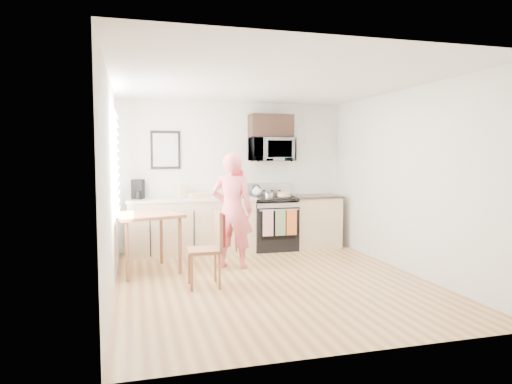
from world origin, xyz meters
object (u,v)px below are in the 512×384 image
object	(u,v)px
cake	(284,195)
chair	(215,238)
dining_table	(145,220)
microwave	(271,150)
person	(232,211)
range	(273,225)

from	to	relation	value
cake	chair	bearing A→B (deg)	-129.37
chair	dining_table	bearing A→B (deg)	132.85
dining_table	cake	xyz separation A→B (m)	(2.40, 0.98, 0.23)
microwave	cake	xyz separation A→B (m)	(0.18, -0.19, -0.79)
person	dining_table	bearing A→B (deg)	21.08
range	dining_table	world-z (taller)	range
dining_table	chair	size ratio (longest dim) A/B	1.01
person	cake	distance (m)	1.56
range	cake	world-z (taller)	range
range	microwave	bearing A→B (deg)	90.06
range	person	size ratio (longest dim) A/B	0.68
microwave	dining_table	xyz separation A→B (m)	(-2.22, -1.16, -1.02)
cake	microwave	bearing A→B (deg)	133.01
dining_table	cake	bearing A→B (deg)	22.11
dining_table	cake	world-z (taller)	cake
range	cake	size ratio (longest dim) A/B	4.06
person	cake	xyz separation A→B (m)	(1.16, 1.04, 0.12)
person	cake	size ratio (longest dim) A/B	5.95
chair	cake	distance (m)	2.51
range	microwave	world-z (taller)	microwave
range	dining_table	xyz separation A→B (m)	(-2.22, -1.06, 0.31)
person	chair	world-z (taller)	person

